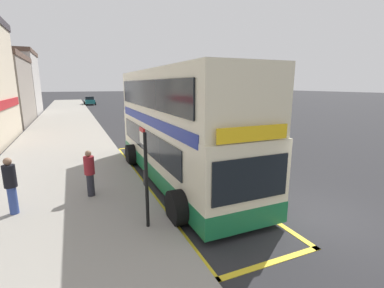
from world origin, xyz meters
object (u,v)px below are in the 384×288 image
(double_decker_bus, at_px, (178,130))
(parked_car_teal_across, at_px, (90,101))
(parked_car_navy_distant, at_px, (151,105))
(pedestrian_waiting_near_sign, at_px, (11,184))
(pedestrian_further_back, at_px, (90,172))
(bus_stop_sign, at_px, (145,170))

(double_decker_bus, bearing_deg, parked_car_teal_across, 90.75)
(parked_car_teal_across, bearing_deg, parked_car_navy_distant, 114.68)
(double_decker_bus, distance_m, pedestrian_waiting_near_sign, 5.87)
(double_decker_bus, bearing_deg, parked_car_navy_distant, 76.71)
(parked_car_navy_distant, xyz_separation_m, pedestrian_further_back, (-10.47, -30.47, 0.19))
(parked_car_navy_distant, bearing_deg, pedestrian_waiting_near_sign, 70.40)
(parked_car_navy_distant, relative_size, pedestrian_further_back, 2.66)
(double_decker_bus, relative_size, parked_car_teal_across, 2.40)
(bus_stop_sign, bearing_deg, parked_car_teal_across, 88.14)
(double_decker_bus, distance_m, pedestrian_further_back, 3.72)
(parked_car_teal_across, height_order, pedestrian_further_back, pedestrian_further_back)
(bus_stop_sign, height_order, pedestrian_further_back, bus_stop_sign)
(double_decker_bus, height_order, parked_car_navy_distant, double_decker_bus)
(pedestrian_waiting_near_sign, height_order, pedestrian_further_back, pedestrian_waiting_near_sign)
(pedestrian_further_back, bearing_deg, parked_car_navy_distant, 71.04)
(double_decker_bus, distance_m, parked_car_navy_distant, 30.48)
(parked_car_navy_distant, height_order, pedestrian_waiting_near_sign, pedestrian_waiting_near_sign)
(parked_car_navy_distant, bearing_deg, parked_car_teal_across, -63.11)
(bus_stop_sign, distance_m, pedestrian_waiting_near_sign, 4.11)
(parked_car_teal_across, xyz_separation_m, pedestrian_waiting_near_sign, (-5.02, -47.81, 0.26))
(parked_car_navy_distant, distance_m, parked_car_teal_across, 18.49)
(parked_car_teal_across, height_order, pedestrian_waiting_near_sign, pedestrian_waiting_near_sign)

